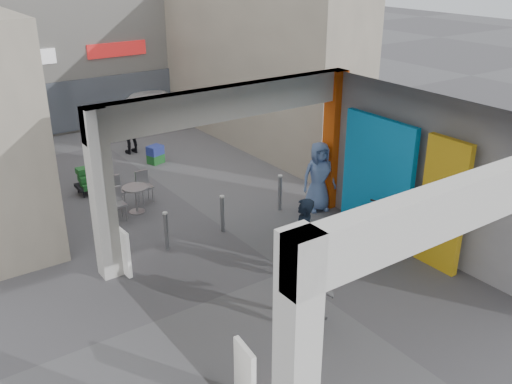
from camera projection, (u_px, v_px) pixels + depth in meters
ground at (286, 272)px, 11.78m from camera, size 90.00×90.00×0.00m
arcade_canopy at (339, 174)px, 10.53m from camera, size 6.40×6.45×6.40m
far_building at (53, 13)px, 20.74m from camera, size 18.00×4.08×8.00m
plaza_bldg_right at (256, 68)px, 18.81m from camera, size 2.00×9.00×5.00m
bollard_left at (166, 231)px, 12.50m from camera, size 0.09×0.09×0.88m
bollard_center at (222, 214)px, 13.29m from camera, size 0.09×0.09×0.89m
bollard_right at (280, 193)px, 14.37m from camera, size 0.09×0.09×0.93m
advert_board_near at (245, 374)px, 8.20m from camera, size 0.15×0.56×1.00m
advert_board_far at (123, 251)px, 11.55m from camera, size 0.13×0.55×1.00m
cafe_set at (128, 199)px, 14.47m from camera, size 1.36×1.10×0.82m
produce_stand at (96, 182)px, 15.55m from camera, size 1.07×0.58×0.70m
crate_stack at (155, 154)px, 17.61m from camera, size 0.53×0.47×0.56m
border_collie at (343, 264)px, 11.55m from camera, size 0.24×0.47×0.65m
man_with_dog at (303, 239)px, 11.24m from camera, size 0.75×0.73×1.73m
man_back_turned at (321, 284)px, 9.78m from camera, size 1.00×0.90×1.70m
man_elderly at (319, 177)px, 14.24m from camera, size 1.01×0.81×1.79m
man_crates at (131, 129)px, 18.26m from camera, size 0.99×0.50×1.63m
bicycle_front at (383, 232)px, 12.28m from camera, size 2.10×1.12×1.05m
bicycle_rear at (369, 228)px, 12.38m from camera, size 1.91×0.88×1.11m
white_van at (159, 106)px, 21.65m from camera, size 4.02×2.58×1.27m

